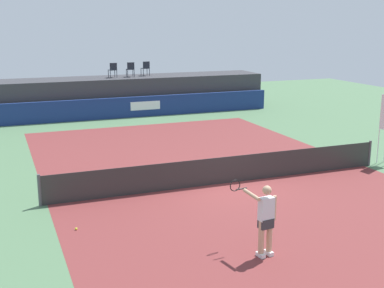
% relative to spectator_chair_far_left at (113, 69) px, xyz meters
% --- Properties ---
extents(ground_plane, '(48.00, 48.00, 0.00)m').
position_rel_spectator_chair_far_left_xyz_m(ground_plane, '(0.46, -12.09, -2.69)').
color(ground_plane, '#4C704C').
extents(court_inner, '(12.00, 22.00, 0.00)m').
position_rel_spectator_chair_far_left_xyz_m(court_inner, '(0.46, -15.09, -2.69)').
color(court_inner, maroon).
rests_on(court_inner, ground).
extents(sponsor_wall, '(18.00, 0.22, 1.20)m').
position_rel_spectator_chair_far_left_xyz_m(sponsor_wall, '(0.47, -1.59, -2.09)').
color(sponsor_wall, navy).
rests_on(sponsor_wall, ground).
extents(spectator_platform, '(18.00, 2.80, 2.20)m').
position_rel_spectator_chair_far_left_xyz_m(spectator_platform, '(0.46, 0.21, -1.59)').
color(spectator_platform, '#38383D').
rests_on(spectator_platform, ground).
extents(spectator_chair_far_left, '(0.48, 0.48, 0.89)m').
position_rel_spectator_chair_far_left_xyz_m(spectator_chair_far_left, '(0.00, 0.00, 0.00)').
color(spectator_chair_far_left, '#1E232D').
rests_on(spectator_chair_far_left, spectator_platform).
extents(spectator_chair_left, '(0.46, 0.46, 0.89)m').
position_rel_spectator_chair_far_left_xyz_m(spectator_chair_left, '(1.10, 0.05, 0.00)').
color(spectator_chair_left, '#1E232D').
rests_on(spectator_chair_left, spectator_platform).
extents(spectator_chair_center, '(0.48, 0.48, 0.89)m').
position_rel_spectator_chair_far_left_xyz_m(spectator_chair_center, '(2.16, 0.38, 0.00)').
color(spectator_chair_center, '#1E232D').
rests_on(spectator_chair_center, spectator_platform).
extents(tennis_net, '(12.40, 0.02, 0.95)m').
position_rel_spectator_chair_far_left_xyz_m(tennis_net, '(0.46, -15.09, -2.22)').
color(tennis_net, '#2D2D2D').
rests_on(tennis_net, ground).
extents(net_post_near, '(0.10, 0.10, 1.00)m').
position_rel_spectator_chair_far_left_xyz_m(net_post_near, '(-5.74, -15.09, -2.19)').
color(net_post_near, '#4C4C51').
rests_on(net_post_near, ground).
extents(net_post_far, '(0.10, 0.10, 1.00)m').
position_rel_spectator_chair_far_left_xyz_m(net_post_far, '(6.66, -15.09, -2.19)').
color(net_post_far, '#4C4C51').
rests_on(net_post_far, ground).
extents(tennis_player, '(0.80, 1.12, 1.77)m').
position_rel_spectator_chair_far_left_xyz_m(tennis_player, '(-1.04, -20.56, -1.73)').
color(tennis_player, white).
rests_on(tennis_player, court_inner).
extents(tennis_ball, '(0.07, 0.07, 0.07)m').
position_rel_spectator_chair_far_left_xyz_m(tennis_ball, '(-5.01, -17.37, -2.66)').
color(tennis_ball, '#D8EA33').
rests_on(tennis_ball, court_inner).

